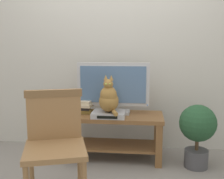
% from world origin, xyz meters
% --- Properties ---
extents(ground_plane, '(12.00, 12.00, 0.00)m').
position_xyz_m(ground_plane, '(0.00, 0.00, 0.00)').
color(ground_plane, gray).
extents(back_wall, '(7.00, 0.12, 2.80)m').
position_xyz_m(back_wall, '(0.00, 0.93, 1.40)').
color(back_wall, beige).
rests_on(back_wall, ground).
extents(tv_stand, '(1.11, 0.48, 0.51)m').
position_xyz_m(tv_stand, '(0.03, 0.47, 0.35)').
color(tv_stand, brown).
rests_on(tv_stand, ground).
extents(tv, '(0.81, 0.20, 0.57)m').
position_xyz_m(tv, '(0.03, 0.53, 0.81)').
color(tv, '#B7B7BC').
rests_on(tv, tv_stand).
extents(media_box, '(0.36, 0.30, 0.06)m').
position_xyz_m(media_box, '(0.00, 0.38, 0.54)').
color(media_box, '#ADADB2').
rests_on(media_box, tv_stand).
extents(cat, '(0.22, 0.36, 0.40)m').
position_xyz_m(cat, '(0.00, 0.36, 0.71)').
color(cat, olive).
rests_on(cat, media_box).
extents(wooden_chair, '(0.58, 0.58, 0.92)m').
position_xyz_m(wooden_chair, '(-0.32, -0.50, 0.55)').
color(wooden_chair, olive).
rests_on(wooden_chair, ground).
extents(book_stack, '(0.26, 0.20, 0.14)m').
position_xyz_m(book_stack, '(-0.33, 0.51, 0.59)').
color(book_stack, olive).
rests_on(book_stack, tv_stand).
extents(potted_plant, '(0.38, 0.38, 0.67)m').
position_xyz_m(potted_plant, '(0.93, 0.33, 0.41)').
color(potted_plant, '#47474C').
rests_on(potted_plant, ground).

